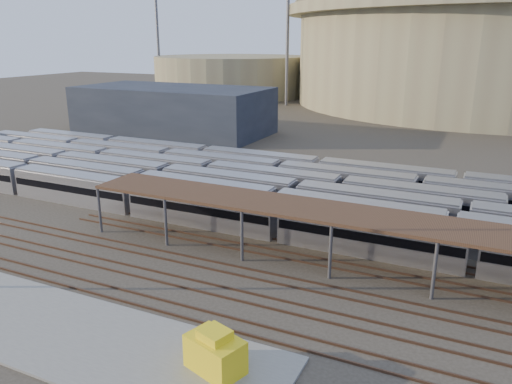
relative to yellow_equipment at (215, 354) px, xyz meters
name	(u,v)px	position (x,y,z in m)	size (l,w,h in m)	color
ground	(155,249)	(-15.10, 14.22, -1.33)	(420.00, 420.00, 0.00)	#383026
subway_trains	(254,187)	(-12.93, 32.72, 0.47)	(129.54, 23.90, 3.60)	silver
inspection_shed	(389,222)	(6.90, 18.22, 3.66)	(60.30, 6.00, 5.30)	#555459
empty_tracks	(122,268)	(-15.10, 9.22, -1.24)	(170.00, 9.62, 0.18)	#4C3323
stadium	(486,51)	(9.90, 154.22, 15.15)	(124.00, 124.00, 32.50)	gray
secondary_arena	(232,76)	(-75.10, 144.22, 5.67)	(56.00, 56.00, 14.00)	gray
service_building	(173,110)	(-50.10, 69.22, 3.67)	(42.00, 20.00, 10.00)	#1E232D
floodlight_0	(287,37)	(-45.10, 124.22, 19.32)	(4.00, 1.00, 38.40)	#555459
floodlight_1	(158,37)	(-100.10, 134.22, 19.32)	(4.00, 1.00, 38.40)	#555459
floodlight_3	(387,37)	(-25.10, 174.22, 19.32)	(4.00, 1.00, 38.40)	#555459
yellow_equipment	(215,354)	(0.00, 0.00, 0.00)	(3.60, 2.25, 2.25)	yellow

